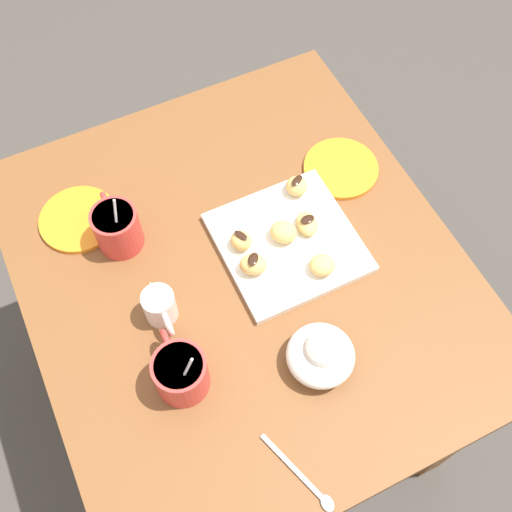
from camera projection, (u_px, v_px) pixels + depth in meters
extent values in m
plane|color=#423D38|center=(247.00, 386.00, 1.85)|extent=(8.00, 8.00, 0.00)
cube|color=brown|center=(243.00, 273.00, 1.22)|extent=(0.94, 0.82, 0.04)
cube|color=brown|center=(457.00, 429.00, 1.44)|extent=(0.07, 0.07, 0.71)
cube|color=brown|center=(295.00, 174.00, 1.80)|extent=(0.07, 0.07, 0.71)
cube|color=brown|center=(60.00, 267.00, 1.65)|extent=(0.07, 0.07, 0.71)
cube|color=white|center=(288.00, 242.00, 1.23)|extent=(0.26, 0.26, 0.02)
cylinder|color=red|center=(181.00, 374.00, 1.06)|extent=(0.09, 0.09, 0.09)
torus|color=red|center=(168.00, 345.00, 1.08)|extent=(0.06, 0.01, 0.06)
cylinder|color=black|center=(179.00, 366.00, 1.02)|extent=(0.08, 0.08, 0.01)
cylinder|color=silver|center=(183.00, 377.00, 1.02)|extent=(0.01, 0.05, 0.12)
cylinder|color=red|center=(117.00, 229.00, 1.19)|extent=(0.09, 0.09, 0.10)
torus|color=red|center=(107.00, 206.00, 1.21)|extent=(0.06, 0.01, 0.06)
cylinder|color=black|center=(113.00, 217.00, 1.16)|extent=(0.08, 0.08, 0.01)
cylinder|color=silver|center=(117.00, 226.00, 1.15)|extent=(0.03, 0.03, 0.13)
cylinder|color=white|center=(160.00, 306.00, 1.13)|extent=(0.06, 0.06, 0.07)
cone|color=white|center=(152.00, 287.00, 1.12)|extent=(0.02, 0.02, 0.02)
torus|color=white|center=(168.00, 324.00, 1.11)|extent=(0.05, 0.01, 0.05)
cylinder|color=white|center=(157.00, 299.00, 1.10)|extent=(0.05, 0.05, 0.01)
ellipsoid|color=white|center=(321.00, 355.00, 1.08)|extent=(0.12, 0.12, 0.07)
sphere|color=silver|center=(322.00, 351.00, 1.06)|extent=(0.07, 0.07, 0.07)
ellipsoid|color=green|center=(319.00, 340.00, 1.05)|extent=(0.03, 0.03, 0.01)
cylinder|color=orange|center=(79.00, 219.00, 1.26)|extent=(0.16, 0.16, 0.01)
cylinder|color=orange|center=(341.00, 168.00, 1.32)|extent=(0.16, 0.16, 0.01)
cube|color=silver|center=(294.00, 469.00, 1.02)|extent=(0.14, 0.05, 0.00)
ellipsoid|color=silver|center=(327.00, 503.00, 0.99)|extent=(0.03, 0.02, 0.01)
ellipsoid|color=#E5B260|center=(307.00, 224.00, 1.22)|extent=(0.06, 0.05, 0.03)
ellipsoid|color=black|center=(307.00, 219.00, 1.21)|extent=(0.02, 0.03, 0.00)
ellipsoid|color=#E5B260|center=(253.00, 264.00, 1.17)|extent=(0.06, 0.07, 0.04)
ellipsoid|color=black|center=(253.00, 259.00, 1.15)|extent=(0.03, 0.03, 0.00)
ellipsoid|color=#E5B260|center=(284.00, 232.00, 1.20)|extent=(0.07, 0.07, 0.04)
ellipsoid|color=#E5B260|center=(296.00, 186.00, 1.26)|extent=(0.06, 0.06, 0.04)
ellipsoid|color=black|center=(297.00, 180.00, 1.24)|extent=(0.03, 0.03, 0.00)
ellipsoid|color=#E5B260|center=(241.00, 241.00, 1.20)|extent=(0.06, 0.05, 0.04)
ellipsoid|color=black|center=(241.00, 235.00, 1.18)|extent=(0.03, 0.03, 0.00)
ellipsoid|color=#E5B260|center=(322.00, 265.00, 1.17)|extent=(0.06, 0.06, 0.03)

